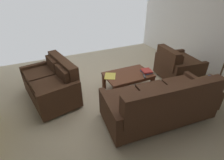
% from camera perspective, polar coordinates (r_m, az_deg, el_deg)
% --- Properties ---
extents(ground_plane, '(5.52, 5.80, 0.01)m').
position_cam_1_polar(ground_plane, '(3.70, 1.63, -6.06)').
color(ground_plane, beige).
extents(wall_left, '(0.12, 5.80, 2.84)m').
position_cam_1_polar(wall_left, '(4.97, 33.11, 16.78)').
color(wall_left, white).
rests_on(wall_left, ground).
extents(sofa_main, '(2.01, 1.06, 0.89)m').
position_cam_1_polar(sofa_main, '(3.06, 16.24, -7.52)').
color(sofa_main, black).
rests_on(sofa_main, ground).
extents(loveseat_near, '(1.04, 1.49, 0.85)m').
position_cam_1_polar(loveseat_near, '(3.71, -19.61, -1.02)').
color(loveseat_near, black).
rests_on(loveseat_near, ground).
extents(coffee_table, '(1.04, 0.66, 0.41)m').
position_cam_1_polar(coffee_table, '(3.80, 5.47, 1.18)').
color(coffee_table, brown).
rests_on(coffee_table, ground).
extents(end_table, '(0.43, 0.43, 0.61)m').
position_cam_1_polar(end_table, '(3.66, 30.47, -1.97)').
color(end_table, brown).
rests_on(end_table, ground).
extents(armchair_side, '(0.99, 1.07, 0.85)m').
position_cam_1_polar(armchair_side, '(4.53, 21.10, 4.41)').
color(armchair_side, black).
rests_on(armchair_side, ground).
extents(coffee_mug, '(0.10, 0.08, 0.10)m').
position_cam_1_polar(coffee_mug, '(3.57, 30.20, 0.48)').
color(coffee_mug, '#334C8C').
rests_on(coffee_mug, end_table).
extents(book_stack, '(0.25, 0.27, 0.06)m').
position_cam_1_polar(book_stack, '(3.88, 11.66, 2.95)').
color(book_stack, '#385693').
rests_on(book_stack, coffee_table).
extents(tv_remote, '(0.10, 0.16, 0.02)m').
position_cam_1_polar(tv_remote, '(3.70, 10.94, 1.23)').
color(tv_remote, black).
rests_on(tv_remote, coffee_table).
extents(loose_magazine, '(0.35, 0.38, 0.01)m').
position_cam_1_polar(loose_magazine, '(3.66, -0.65, 1.37)').
color(loose_magazine, '#E0CC4C').
rests_on(loose_magazine, coffee_table).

